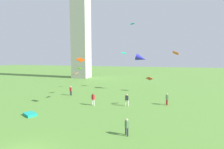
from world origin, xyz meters
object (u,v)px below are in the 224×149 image
person_1 (127,126)px  kite_flying_3 (176,53)px  kite_flying_0 (79,68)px  kite_flying_7 (80,60)px  kite_flying_5 (124,53)px  person_4 (93,98)px  kite_flying_2 (141,58)px  kite_flying_1 (132,24)px  kite_bundle_0 (30,114)px  person_0 (71,90)px  person_3 (127,99)px  kite_flying_6 (149,79)px  kite_flying_4 (75,74)px  person_2 (167,98)px

person_1 → kite_flying_3: (5.78, 20.66, 7.11)m
kite_flying_0 → kite_flying_7: 7.71m
kite_flying_5 → person_4: bearing=73.3°
person_4 → kite_flying_7: size_ratio=1.36×
kite_flying_2 → person_4: bearing=166.8°
kite_flying_1 → kite_flying_3: 10.36m
kite_flying_1 → kite_flying_3: bearing=-5.8°
person_4 → kite_bundle_0: 8.73m
kite_flying_7 → person_1: bearing=-22.0°
person_0 → kite_flying_7: bearing=-18.1°
kite_flying_1 → kite_flying_5: 7.13m
person_3 → kite_flying_7: 8.92m
kite_flying_6 → kite_flying_7: size_ratio=0.78×
person_4 → kite_flying_4: kite_flying_4 is taller
person_0 → kite_flying_4: 4.97m
kite_flying_0 → person_0: bearing=120.3°
kite_flying_2 → person_0: bearing=133.8°
kite_flying_2 → kite_flying_7: kite_flying_2 is taller
kite_flying_4 → kite_flying_6: 12.42m
person_3 → kite_bundle_0: bearing=29.0°
person_3 → person_0: bearing=-25.2°
person_4 → kite_bundle_0: person_4 is taller
person_2 → person_3: 6.16m
person_0 → kite_flying_7: kite_flying_7 is taller
person_1 → kite_flying_1: 24.46m
kite_flying_7 → kite_flying_1: bearing=87.5°
kite_bundle_0 → person_3: bearing=33.8°
kite_flying_3 → person_3: bearing=-105.4°
kite_flying_5 → person_2: bearing=116.2°
kite_flying_2 → kite_flying_6: bearing=-158.5°
person_3 → kite_flying_3: bearing=-128.8°
person_2 → kite_flying_5: bearing=-157.6°
kite_flying_2 → kite_flying_3: (6.79, -1.37, 1.04)m
kite_flying_4 → kite_flying_6: (12.38, -0.94, -0.27)m
kite_flying_2 → kite_flying_3: 7.01m
kite_flying_2 → kite_flying_6: 12.50m
person_0 → kite_flying_5: size_ratio=1.58×
kite_flying_7 → kite_bundle_0: size_ratio=0.77×
person_1 → kite_bundle_0: (-12.61, 2.23, -0.76)m
person_1 → kite_flying_4: (-10.95, 11.05, 3.51)m
kite_flying_0 → person_3: bearing=-112.3°
kite_flying_2 → kite_flying_1: bearing=141.4°
person_1 → kite_bundle_0: person_1 is taller
kite_flying_0 → kite_flying_5: 11.87m
person_2 → kite_flying_7: size_ratio=1.33×
kite_flying_0 → kite_flying_7: bearing=-148.3°
kite_flying_7 → kite_bundle_0: (-4.29, -5.63, -6.69)m
person_0 → kite_flying_6: size_ratio=1.69×
person_2 → kite_flying_2: size_ratio=0.67×
person_2 → person_4: bearing=-88.6°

